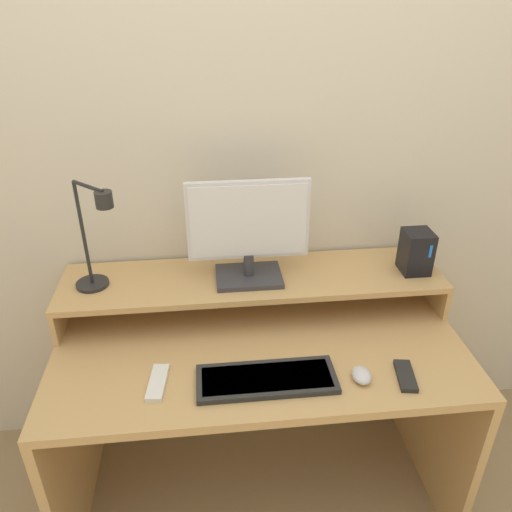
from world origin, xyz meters
TOP-DOWN VIEW (x-y plane):
  - wall_back at (0.00, 0.74)m, footprint 6.00×0.05m
  - desk at (0.00, 0.35)m, footprint 1.36×0.71m
  - monitor_shelf at (0.00, 0.55)m, footprint 1.36×0.32m
  - monitor at (-0.02, 0.54)m, footprint 0.41×0.17m
  - desk_lamp at (-0.52, 0.51)m, footprint 0.19×0.18m
  - router_dock at (0.58, 0.52)m, footprint 0.10×0.10m
  - keyboard at (-0.00, 0.16)m, footprint 0.42×0.16m
  - mouse at (0.29, 0.13)m, footprint 0.06×0.08m
  - remote_control at (-0.33, 0.18)m, footprint 0.07×0.15m
  - remote_secondary at (0.42, 0.13)m, footprint 0.07×0.14m

SIDE VIEW (x-z plane):
  - desk at x=0.00m, z-range 0.16..0.86m
  - remote_control at x=-0.33m, z-range 0.70..0.72m
  - remote_secondary at x=0.42m, z-range 0.70..0.72m
  - keyboard at x=0.00m, z-range 0.70..0.72m
  - mouse at x=0.29m, z-range 0.70..0.73m
  - monitor_shelf at x=0.00m, z-range 0.75..0.89m
  - router_dock at x=0.58m, z-range 0.84..1.00m
  - monitor at x=-0.02m, z-range 0.84..1.21m
  - desk_lamp at x=-0.52m, z-range 0.84..1.22m
  - wall_back at x=0.00m, z-range 0.00..2.50m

